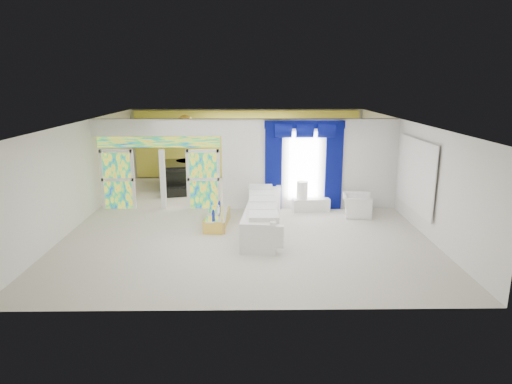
{
  "coord_description": "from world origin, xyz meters",
  "views": [
    {
      "loc": [
        0.13,
        -13.69,
        4.2
      ],
      "look_at": [
        0.3,
        -1.2,
        1.1
      ],
      "focal_mm": 31.6,
      "sensor_mm": 36.0,
      "label": 1
    }
  ],
  "objects_px": {
    "coffee_table": "(217,220)",
    "grand_piano": "(181,175)",
    "white_sofa": "(263,216)",
    "armchair": "(357,205)",
    "console_table": "(311,205)"
  },
  "relations": [
    {
      "from": "coffee_table",
      "to": "grand_piano",
      "type": "distance_m",
      "value": 5.43
    },
    {
      "from": "coffee_table",
      "to": "grand_piano",
      "type": "relative_size",
      "value": 0.85
    },
    {
      "from": "coffee_table",
      "to": "console_table",
      "type": "xyz_separation_m",
      "value": [
        2.99,
        1.56,
        0.02
      ]
    },
    {
      "from": "coffee_table",
      "to": "console_table",
      "type": "bearing_deg",
      "value": 27.51
    },
    {
      "from": "console_table",
      "to": "armchair",
      "type": "height_order",
      "value": "armchair"
    },
    {
      "from": "console_table",
      "to": "grand_piano",
      "type": "distance_m",
      "value": 5.99
    },
    {
      "from": "white_sofa",
      "to": "console_table",
      "type": "height_order",
      "value": "white_sofa"
    },
    {
      "from": "armchair",
      "to": "coffee_table",
      "type": "bearing_deg",
      "value": 112.77
    },
    {
      "from": "coffee_table",
      "to": "grand_piano",
      "type": "height_order",
      "value": "grand_piano"
    },
    {
      "from": "white_sofa",
      "to": "coffee_table",
      "type": "relative_size",
      "value": 2.5
    },
    {
      "from": "console_table",
      "to": "armchair",
      "type": "relative_size",
      "value": 1.18
    },
    {
      "from": "white_sofa",
      "to": "armchair",
      "type": "xyz_separation_m",
      "value": [
        3.03,
        1.3,
        -0.06
      ]
    },
    {
      "from": "coffee_table",
      "to": "armchair",
      "type": "relative_size",
      "value": 1.61
    },
    {
      "from": "white_sofa",
      "to": "grand_piano",
      "type": "distance_m",
      "value": 6.27
    },
    {
      "from": "white_sofa",
      "to": "armchair",
      "type": "distance_m",
      "value": 3.3
    }
  ]
}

